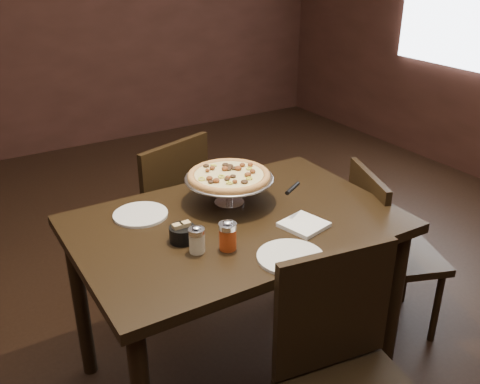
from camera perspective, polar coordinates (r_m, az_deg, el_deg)
room at (r=2.10m, az=0.66°, el=12.04°), size 6.04×7.04×2.84m
dining_table at (r=2.28m, az=-0.42°, el=-5.38°), size 1.33×0.89×0.83m
pizza_stand at (r=2.31m, az=-1.18°, el=1.71°), size 0.39×0.39×0.16m
parmesan_shaker at (r=1.98m, az=-4.63°, el=-5.09°), size 0.06×0.06×0.11m
pepper_flake_shaker at (r=1.99m, az=-1.32°, el=-4.67°), size 0.07×0.07×0.12m
packet_caddy at (r=2.07m, az=-6.18°, el=-4.41°), size 0.10×0.10×0.08m
napkin_stack at (r=2.18m, az=6.83°, el=-3.47°), size 0.19×0.19×0.02m
plate_left at (r=2.29m, az=-10.57°, el=-2.37°), size 0.23×0.23×0.01m
plate_near at (r=1.97m, az=5.42°, el=-6.92°), size 0.25×0.25×0.01m
serving_spatula at (r=2.21m, az=5.62°, el=0.36°), size 0.15×0.15×0.02m
chair_far at (r=2.96m, az=-8.33°, el=-2.25°), size 0.57×0.57×0.97m
chair_near at (r=1.97m, az=11.58°, el=-18.93°), size 0.51×0.51×0.96m
chair_side at (r=2.79m, az=15.12°, el=-5.60°), size 0.54×0.54×0.90m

